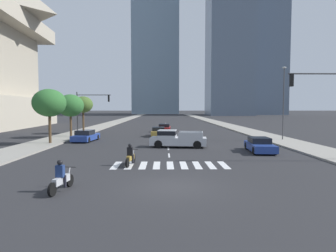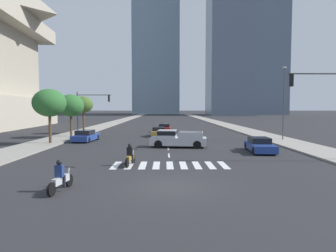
# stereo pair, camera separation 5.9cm
# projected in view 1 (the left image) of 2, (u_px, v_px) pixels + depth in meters

# --- Properties ---
(ground_plane) EXTENTS (800.00, 800.00, 0.00)m
(ground_plane) POSITION_uv_depth(u_px,v_px,m) (172.00, 187.00, 14.03)
(ground_plane) COLOR #28282B
(sidewalk_east) EXTENTS (4.00, 260.00, 0.15)m
(sidewalk_east) POSITION_uv_depth(u_px,v_px,m) (253.00, 132.00, 44.15)
(sidewalk_east) COLOR gray
(sidewalk_east) RESTS_ON ground
(sidewalk_west) EXTENTS (4.00, 260.00, 0.15)m
(sidewalk_west) POSITION_uv_depth(u_px,v_px,m) (80.00, 133.00, 43.78)
(sidewalk_west) COLOR gray
(sidewalk_west) RESTS_ON ground
(crosswalk_near) EXTENTS (7.65, 2.63, 0.01)m
(crosswalk_near) POSITION_uv_depth(u_px,v_px,m) (170.00, 165.00, 19.29)
(crosswalk_near) COLOR silver
(crosswalk_near) RESTS_ON ground
(lane_divider_center) EXTENTS (0.14, 50.00, 0.01)m
(lane_divider_center) POSITION_uv_depth(u_px,v_px,m) (166.00, 131.00, 47.23)
(lane_divider_center) COLOR silver
(lane_divider_center) RESTS_ON ground
(motorcycle_lead) EXTENTS (0.71, 2.08, 1.49)m
(motorcycle_lead) POSITION_uv_depth(u_px,v_px,m) (130.00, 157.00, 19.19)
(motorcycle_lead) COLOR black
(motorcycle_lead) RESTS_ON ground
(motorcycle_trailing) EXTENTS (0.71, 2.19, 1.49)m
(motorcycle_trailing) POSITION_uv_depth(u_px,v_px,m) (61.00, 179.00, 13.23)
(motorcycle_trailing) COLOR black
(motorcycle_trailing) RESTS_ON ground
(pickup_truck) EXTENTS (5.61, 2.56, 1.67)m
(pickup_truck) POSITION_uv_depth(u_px,v_px,m) (176.00, 139.00, 28.11)
(pickup_truck) COLOR #B7BABF
(pickup_truck) RESTS_ON ground
(sedan_gold_0) EXTENTS (1.94, 4.28, 1.26)m
(sedan_gold_0) POSITION_uv_depth(u_px,v_px,m) (159.00, 132.00, 38.92)
(sedan_gold_0) COLOR #B28E38
(sedan_gold_0) RESTS_ON ground
(sedan_blue_1) EXTENTS (2.29, 4.70, 1.31)m
(sedan_blue_1) POSITION_uv_depth(u_px,v_px,m) (86.00, 136.00, 33.06)
(sedan_blue_1) COLOR navy
(sedan_blue_1) RESTS_ON ground
(sedan_red_2) EXTENTS (2.10, 4.73, 1.28)m
(sedan_red_2) POSITION_uv_depth(u_px,v_px,m) (164.00, 128.00, 46.17)
(sedan_red_2) COLOR maroon
(sedan_red_2) RESTS_ON ground
(sedan_blue_3) EXTENTS (2.20, 4.69, 1.24)m
(sedan_blue_3) POSITION_uv_depth(u_px,v_px,m) (260.00, 145.00, 25.18)
(sedan_blue_3) COLOR navy
(sedan_blue_3) RESTS_ON ground
(traffic_signal_near) EXTENTS (4.21, 0.28, 6.49)m
(traffic_signal_near) POSITION_uv_depth(u_px,v_px,m) (323.00, 98.00, 20.51)
(traffic_signal_near) COLOR #333335
(traffic_signal_near) RESTS_ON sidewalk_east
(traffic_signal_far) EXTENTS (4.76, 0.28, 5.80)m
(traffic_signal_far) POSITION_uv_depth(u_px,v_px,m) (90.00, 106.00, 38.48)
(traffic_signal_far) COLOR #333335
(traffic_signal_far) RESTS_ON sidewalk_west
(street_lamp_east) EXTENTS (0.50, 0.24, 8.41)m
(street_lamp_east) POSITION_uv_depth(u_px,v_px,m) (284.00, 98.00, 33.48)
(street_lamp_east) COLOR #3F3F42
(street_lamp_east) RESTS_ON sidewalk_east
(street_tree_nearest) EXTENTS (3.41, 3.41, 5.65)m
(street_tree_nearest) POSITION_uv_depth(u_px,v_px,m) (49.00, 103.00, 30.10)
(street_tree_nearest) COLOR #4C3823
(street_tree_nearest) RESTS_ON sidewalk_west
(street_tree_second) EXTENTS (3.35, 3.35, 5.40)m
(street_tree_second) POSITION_uv_depth(u_px,v_px,m) (70.00, 106.00, 36.94)
(street_tree_second) COLOR #4C3823
(street_tree_second) RESTS_ON sidewalk_west
(street_tree_third) EXTENTS (2.85, 2.85, 5.39)m
(street_tree_third) POSITION_uv_depth(u_px,v_px,m) (83.00, 105.00, 42.70)
(street_tree_third) COLOR #4C3823
(street_tree_third) RESTS_ON sidewalk_west
(office_tower_left_skyline) EXTENTS (29.66, 25.06, 89.16)m
(office_tower_left_skyline) POSITION_uv_depth(u_px,v_px,m) (156.00, 47.00, 190.23)
(office_tower_left_skyline) COLOR #7A93A8
(office_tower_left_skyline) RESTS_ON ground
(office_tower_center_skyline) EXTENTS (21.83, 21.35, 111.88)m
(office_tower_center_skyline) POSITION_uv_depth(u_px,v_px,m) (230.00, 5.00, 145.16)
(office_tower_center_skyline) COLOR slate
(office_tower_center_skyline) RESTS_ON ground
(office_tower_right_skyline) EXTENTS (23.88, 22.22, 138.70)m
(office_tower_right_skyline) POSITION_uv_depth(u_px,v_px,m) (262.00, 2.00, 162.53)
(office_tower_right_skyline) COLOR slate
(office_tower_right_skyline) RESTS_ON ground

